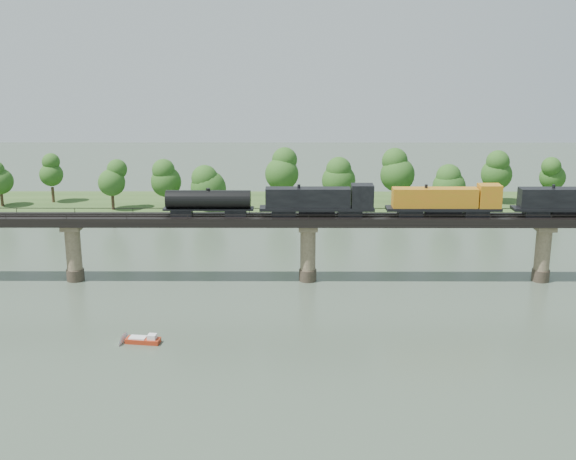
{
  "coord_description": "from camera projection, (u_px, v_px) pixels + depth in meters",
  "views": [
    {
      "loc": [
        -3.02,
        -87.72,
        40.37
      ],
      "look_at": [
        -3.39,
        30.0,
        9.0
      ],
      "focal_mm": 45.0,
      "sensor_mm": 36.0,
      "label": 1
    }
  ],
  "objects": [
    {
      "name": "ground",
      "position": [
        313.0,
        354.0,
        95.15
      ],
      "size": [
        400.0,
        400.0,
        0.0
      ],
      "primitive_type": "plane",
      "color": "#364536",
      "rests_on": "ground"
    },
    {
      "name": "far_bank",
      "position": [
        303.0,
        205.0,
        177.08
      ],
      "size": [
        300.0,
        24.0,
        1.6
      ],
      "primitive_type": "cube",
      "color": "#2E4B1E",
      "rests_on": "ground"
    },
    {
      "name": "bridge",
      "position": [
        308.0,
        250.0,
        122.73
      ],
      "size": [
        236.0,
        30.0,
        11.5
      ],
      "color": "#473A2D",
      "rests_on": "ground"
    },
    {
      "name": "bridge_superstructure",
      "position": [
        308.0,
        214.0,
        121.1
      ],
      "size": [
        220.0,
        4.9,
        0.75
      ],
      "color": "black",
      "rests_on": "bridge"
    },
    {
      "name": "far_treeline",
      "position": [
        268.0,
        176.0,
        170.71
      ],
      "size": [
        289.06,
        17.54,
        13.6
      ],
      "color": "#382619",
      "rests_on": "far_bank"
    },
    {
      "name": "freight_train",
      "position": [
        402.0,
        201.0,
        120.47
      ],
      "size": [
        77.7,
        3.03,
        5.35
      ],
      "color": "black",
      "rests_on": "bridge"
    },
    {
      "name": "motorboat",
      "position": [
        144.0,
        340.0,
        98.63
      ],
      "size": [
        4.86,
        2.32,
        1.31
      ],
      "rotation": [
        0.0,
        0.0,
        -0.14
      ],
      "color": "#A42B12",
      "rests_on": "ground"
    }
  ]
}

